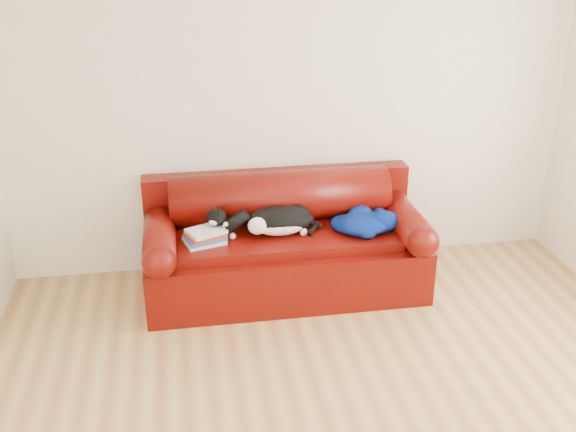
% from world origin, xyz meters
% --- Properties ---
extents(ground, '(4.50, 4.50, 0.00)m').
position_xyz_m(ground, '(0.00, 0.00, 0.00)').
color(ground, olive).
rests_on(ground, ground).
extents(room_shell, '(4.52, 4.02, 2.61)m').
position_xyz_m(room_shell, '(0.12, 0.02, 1.67)').
color(room_shell, beige).
rests_on(room_shell, ground).
extents(sofa_base, '(2.10, 0.90, 0.50)m').
position_xyz_m(sofa_base, '(-0.14, 1.49, 0.24)').
color(sofa_base, '#370702').
rests_on(sofa_base, ground).
extents(sofa_back, '(2.10, 1.01, 0.88)m').
position_xyz_m(sofa_back, '(-0.14, 1.74, 0.54)').
color(sofa_back, '#370702').
rests_on(sofa_back, ground).
extents(book_stack, '(0.32, 0.28, 0.10)m').
position_xyz_m(book_stack, '(-0.75, 1.39, 0.55)').
color(book_stack, beige).
rests_on(book_stack, sofa_base).
extents(cat, '(0.73, 0.41, 0.26)m').
position_xyz_m(cat, '(-0.19, 1.46, 0.60)').
color(cat, black).
rests_on(cat, sofa_base).
extents(blanket, '(0.57, 0.46, 0.15)m').
position_xyz_m(blanket, '(0.45, 1.41, 0.57)').
color(blanket, '#020547').
rests_on(blanket, sofa_base).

